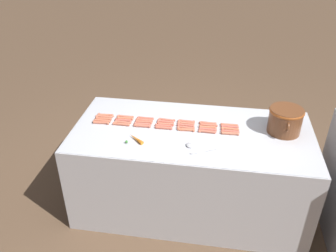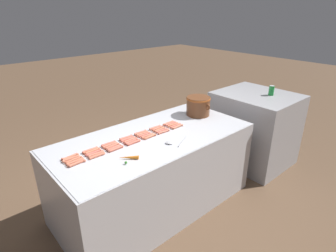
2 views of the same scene
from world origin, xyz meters
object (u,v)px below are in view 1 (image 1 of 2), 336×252
object	(u,v)px
hot_dog_6	(229,125)
carrot	(135,139)
hot_dog_4	(186,121)
hot_dog_24	(164,126)
hot_dog_12	(209,125)
hot_dog_17	(165,124)
hot_dog_20	(230,129)
hot_dog_1	(125,117)
hot_dog_13	(230,127)
hot_dog_28	(101,123)
bean_pot	(285,119)
hot_dog_21	(102,121)
hot_dog_33	(207,131)
hot_dog_9	(144,120)
hot_dog_19	(208,127)
hot_dog_30	(142,126)
hot_dog_7	(104,117)
hot_dog_14	(103,119)
hot_dog_32	(186,130)
hot_dog_3	(167,120)
hot_dog_27	(230,131)
hot_dog_16	(144,122)
hot_dog_23	(143,124)
hot_dog_10	(166,122)
serving_spoon	(194,147)
hot_dog_34	(230,133)
hot_dog_8	(125,118)
hot_dog_2	(145,118)
hot_dog_26	(208,129)
hot_dog_15	(123,120)
hot_dog_11	(186,123)
hot_dog_22	(123,122)
hot_dog_0	(106,115)
hot_dog_5	(208,123)
hot_dog_25	(186,128)
hot_dog_31	(164,128)

from	to	relation	value
hot_dog_6	carrot	size ratio (longest dim) A/B	1.05
hot_dog_4	hot_dog_24	world-z (taller)	same
hot_dog_12	hot_dog_17	distance (m)	0.38
hot_dog_12	hot_dog_20	world-z (taller)	same
hot_dog_1	hot_dog_13	bearing A→B (deg)	88.15
hot_dog_28	bean_pot	xyz separation A→B (m)	(-0.12, 1.57, 0.11)
hot_dog_21	hot_dog_33	size ratio (longest dim) A/B	1.00
hot_dog_9	hot_dog_21	world-z (taller)	same
hot_dog_17	hot_dog_21	xyz separation A→B (m)	(0.03, -0.56, 0.00)
hot_dog_24	hot_dog_19	bearing A→B (deg)	95.39
hot_dog_30	hot_dog_21	bearing A→B (deg)	-94.67
hot_dog_7	hot_dog_14	xyz separation A→B (m)	(0.04, 0.01, 0.00)
carrot	hot_dog_32	bearing A→B (deg)	118.34
hot_dog_3	hot_dog_27	world-z (taller)	same
hot_dog_16	hot_dog_23	distance (m)	0.04
hot_dog_10	hot_dog_20	world-z (taller)	same
hot_dog_13	serving_spoon	size ratio (longest dim) A/B	0.61
hot_dog_13	hot_dog_16	xyz separation A→B (m)	(0.04, -0.75, 0.00)
hot_dog_9	hot_dog_30	distance (m)	0.10
hot_dog_30	bean_pot	xyz separation A→B (m)	(-0.11, 1.20, 0.11)
hot_dog_14	hot_dog_34	xyz separation A→B (m)	(0.07, 1.12, 0.00)
hot_dog_8	hot_dog_14	size ratio (longest dim) A/B	1.00
hot_dog_10	hot_dog_3	bearing A→B (deg)	173.57
hot_dog_13	hot_dog_33	size ratio (longest dim) A/B	1.00
hot_dog_19	hot_dog_23	world-z (taller)	same
hot_dog_2	hot_dog_26	distance (m)	0.57
hot_dog_28	hot_dog_7	bearing A→B (deg)	-177.27
hot_dog_7	hot_dog_32	xyz separation A→B (m)	(0.10, 0.76, 0.00)
hot_dog_1	hot_dog_16	distance (m)	0.20
hot_dog_13	bean_pot	distance (m)	0.46
hot_dog_15	hot_dog_16	xyz separation A→B (m)	(-0.00, 0.19, 0.00)
hot_dog_13	hot_dog_27	xyz separation A→B (m)	(0.07, 0.00, 0.00)
hot_dog_11	hot_dog_17	distance (m)	0.18
hot_dog_10	hot_dog_22	distance (m)	0.38
hot_dog_0	hot_dog_6	bearing A→B (deg)	90.02
hot_dog_6	hot_dog_27	size ratio (longest dim) A/B	1.00
bean_pot	hot_dog_8	bearing A→B (deg)	-89.47
carrot	hot_dog_5	bearing A→B (deg)	121.46
hot_dog_13	hot_dog_14	distance (m)	1.12
hot_dog_26	hot_dog_28	distance (m)	0.94
hot_dog_10	hot_dog_26	xyz separation A→B (m)	(0.07, 0.37, 0.00)
hot_dog_7	hot_dog_25	size ratio (longest dim) A/B	1.00
hot_dog_0	hot_dog_9	size ratio (longest dim) A/B	1.00
hot_dog_2	hot_dog_4	size ratio (longest dim) A/B	1.00
hot_dog_5	hot_dog_30	bearing A→B (deg)	-76.48
hot_dog_19	carrot	distance (m)	0.64
hot_dog_17	hot_dog_23	bearing A→B (deg)	-80.28
hot_dog_24	hot_dog_31	xyz separation A→B (m)	(0.03, 0.00, 0.00)
hot_dog_14	hot_dog_28	bearing A→B (deg)	-2.39
hot_dog_26	hot_dog_31	world-z (taller)	same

